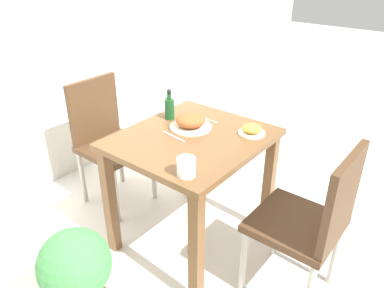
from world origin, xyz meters
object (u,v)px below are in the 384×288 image
(chair_near, at_px, (312,219))
(drink_cup, at_px, (186,167))
(chair_far, at_px, (107,136))
(side_plate, at_px, (252,130))
(sauce_bottle, at_px, (169,107))
(potted_plant_left, at_px, (79,288))
(food_plate, at_px, (191,122))

(chair_near, relative_size, drink_cup, 9.93)
(chair_far, distance_m, side_plate, 1.07)
(sauce_bottle, bearing_deg, drink_cup, -131.79)
(drink_cup, xyz_separation_m, potted_plant_left, (-0.54, 0.17, -0.43))
(chair_far, height_order, side_plate, chair_far)
(chair_near, xyz_separation_m, food_plate, (0.06, 0.81, 0.27))
(side_plate, xyz_separation_m, sauce_bottle, (-0.12, 0.51, 0.05))
(side_plate, bearing_deg, sauce_bottle, 103.82)
(sauce_bottle, distance_m, potted_plant_left, 1.13)
(sauce_bottle, xyz_separation_m, potted_plant_left, (-0.98, -0.33, -0.45))
(food_plate, height_order, potted_plant_left, food_plate)
(chair_near, xyz_separation_m, drink_cup, (-0.36, 0.50, 0.28))
(drink_cup, relative_size, potted_plant_left, 0.14)
(chair_far, relative_size, sauce_bottle, 4.71)
(chair_far, bearing_deg, food_plate, -83.23)
(chair_near, xyz_separation_m, sauce_bottle, (0.08, 0.99, 0.30))
(chair_near, relative_size, chair_far, 1.00)
(food_plate, bearing_deg, drink_cup, -143.46)
(sauce_bottle, height_order, potted_plant_left, sauce_bottle)
(chair_near, bearing_deg, side_plate, -113.36)
(chair_far, relative_size, drink_cup, 9.93)
(food_plate, relative_size, potted_plant_left, 0.37)
(side_plate, relative_size, potted_plant_left, 0.24)
(food_plate, distance_m, potted_plant_left, 1.05)
(chair_far, xyz_separation_m, potted_plant_left, (-0.87, -0.83, -0.15))
(chair_far, distance_m, sauce_bottle, 0.60)
(chair_near, distance_m, drink_cup, 0.67)
(chair_far, distance_m, food_plate, 0.74)
(chair_far, xyz_separation_m, drink_cup, (-0.33, -1.00, 0.28))
(food_plate, bearing_deg, side_plate, -64.91)
(chair_near, relative_size, food_plate, 3.67)
(chair_near, bearing_deg, food_plate, -94.16)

